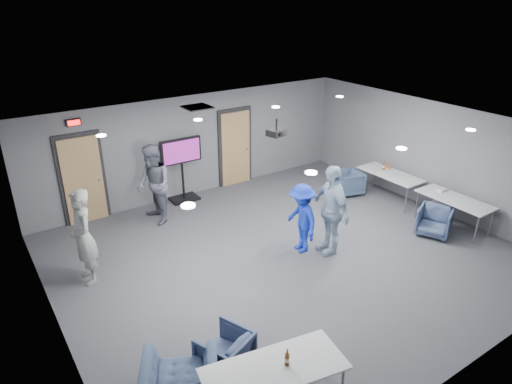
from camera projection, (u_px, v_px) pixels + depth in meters
floor at (286, 255)px, 9.67m from camera, size 9.00×9.00×0.00m
ceiling at (290, 132)px, 8.57m from camera, size 9.00×9.00×0.00m
wall_back at (196, 145)px, 12.15m from camera, size 9.00×0.02×2.70m
wall_front at (471, 300)px, 6.09m from camera, size 9.00×0.02×2.70m
wall_left at (49, 267)px, 6.82m from camera, size 0.02×8.00×2.70m
wall_right at (430, 155)px, 11.42m from camera, size 0.02×8.00×2.70m
door_left at (83, 180)px, 10.69m from camera, size 1.06×0.17×2.24m
door_right at (235, 148)px, 12.84m from camera, size 1.06×0.17×2.24m
exit_sign at (74, 122)px, 10.12m from camera, size 0.32×0.08×0.16m
hvac_diffuser at (197, 107)px, 10.44m from camera, size 0.60×0.60×0.03m
downlights at (290, 133)px, 8.58m from camera, size 6.18×3.78×0.02m
person_a at (83, 237)px, 8.46m from camera, size 0.46×0.69×1.88m
person_b at (154, 185)px, 10.68m from camera, size 0.74×0.94×1.92m
person_c at (331, 210)px, 9.45m from camera, size 0.66×1.21×1.95m
person_d at (302, 218)px, 9.54m from camera, size 0.73×1.07×1.53m
chair_right_a at (348, 183)px, 12.45m from camera, size 0.88×0.87×0.65m
chair_right_c at (434, 221)px, 10.36m from camera, size 0.96×0.95×0.66m
chair_front_a at (225, 352)px, 6.64m from camera, size 0.89×0.90×0.64m
chair_front_b at (181, 382)px, 6.12m from camera, size 1.30×1.25×0.65m
table_right_a at (390, 175)px, 11.99m from camera, size 0.73×1.75×0.73m
table_right_b at (455, 201)px, 10.55m from camera, size 0.72×1.73×0.73m
table_front_left at (274, 370)px, 5.84m from camera, size 1.97×1.10×0.73m
bottle_front at (287, 359)px, 5.83m from camera, size 0.07×0.07×0.26m
bottle_right at (384, 166)px, 12.19m from camera, size 0.07×0.07×0.25m
snack_box at (388, 168)px, 12.31m from camera, size 0.22×0.19×0.04m
wrapper at (442, 190)px, 10.94m from camera, size 0.24×0.17×0.05m
tv_stand at (182, 166)px, 11.83m from camera, size 1.11×0.53×1.70m
projector at (276, 132)px, 9.58m from camera, size 0.40×0.37×0.36m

